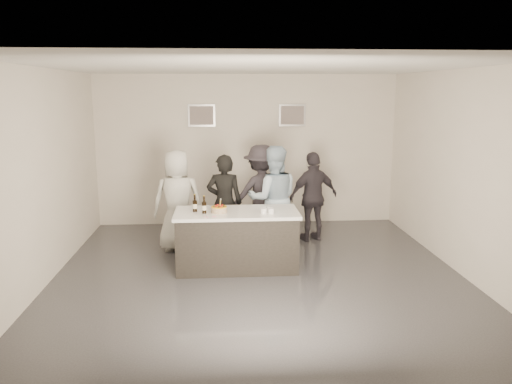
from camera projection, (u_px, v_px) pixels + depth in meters
floor at (258, 274)px, 7.41m from camera, size 6.00×6.00×0.00m
ceiling at (259, 67)px, 6.81m from camera, size 6.00×6.00×0.00m
wall_back at (247, 150)px, 10.05m from camera, size 6.00×0.04×3.00m
wall_front at (286, 234)px, 4.18m from camera, size 6.00×0.04×3.00m
wall_left at (43, 178)px, 6.90m from camera, size 0.04×6.00×3.00m
wall_right at (462, 173)px, 7.32m from camera, size 0.04×6.00×3.00m
picture_left at (202, 116)px, 9.81m from camera, size 0.54×0.04×0.44m
picture_right at (292, 115)px, 9.94m from camera, size 0.54×0.04×0.44m
bar_counter at (237, 240)px, 7.59m from camera, size 1.86×0.86×0.90m
cake at (219, 210)px, 7.42m from camera, size 0.24×0.24×0.08m
beer_bottle_a at (195, 203)px, 7.45m from camera, size 0.07×0.07×0.26m
beer_bottle_b at (204, 205)px, 7.35m from camera, size 0.07×0.07×0.26m
tumbler_cluster at (267, 210)px, 7.41m from camera, size 0.19×0.19×0.08m
candles at (211, 217)px, 7.15m from camera, size 0.24×0.08×0.01m
person_main_black at (225, 203)px, 8.40m from camera, size 0.64×0.45×1.65m
person_main_blue at (273, 199)px, 8.38m from camera, size 0.88×0.68×1.79m
person_guest_left at (178, 200)px, 8.40m from camera, size 0.86×0.57×1.73m
person_guest_right at (313, 197)px, 8.97m from camera, size 1.02×0.68×1.62m
person_guest_back at (261, 194)px, 8.90m from camera, size 1.25×0.90×1.75m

